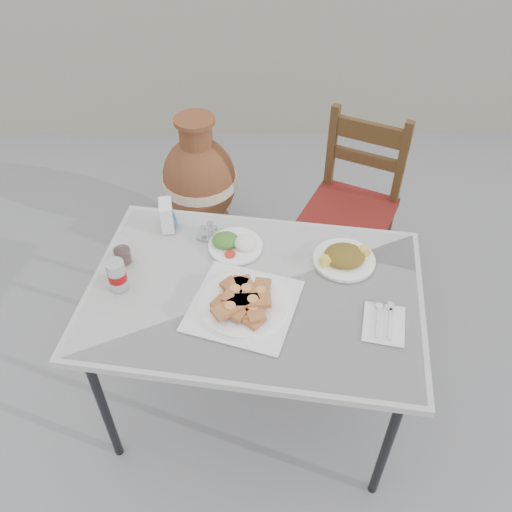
{
  "coord_description": "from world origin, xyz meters",
  "views": [
    {
      "loc": [
        0.17,
        -1.27,
        2.16
      ],
      "look_at": [
        0.18,
        0.11,
        0.85
      ],
      "focal_mm": 38.0,
      "sensor_mm": 36.0,
      "label": 1
    }
  ],
  "objects_px": {
    "cafe_table": "(255,299)",
    "terracotta_urn": "(200,181)",
    "condiment_caddy": "(210,233)",
    "chair": "(351,207)",
    "soda_can": "(117,275)",
    "napkin_holder": "(167,215)",
    "salad_rice_plate": "(235,243)",
    "salad_chopped_plate": "(344,257)",
    "cola_glass": "(122,253)",
    "pide_plate": "(243,299)"
  },
  "relations": [
    {
      "from": "cafe_table",
      "to": "terracotta_urn",
      "type": "relative_size",
      "value": 1.77
    },
    {
      "from": "condiment_caddy",
      "to": "chair",
      "type": "xyz_separation_m",
      "value": [
        0.66,
        0.51,
        -0.27
      ]
    },
    {
      "from": "soda_can",
      "to": "chair",
      "type": "relative_size",
      "value": 0.13
    },
    {
      "from": "napkin_holder",
      "to": "chair",
      "type": "bearing_deg",
      "value": 19.06
    },
    {
      "from": "salad_rice_plate",
      "to": "salad_chopped_plate",
      "type": "relative_size",
      "value": 0.9
    },
    {
      "from": "soda_can",
      "to": "chair",
      "type": "bearing_deg",
      "value": 38.78
    },
    {
      "from": "salad_rice_plate",
      "to": "napkin_holder",
      "type": "bearing_deg",
      "value": 155.78
    },
    {
      "from": "soda_can",
      "to": "cafe_table",
      "type": "bearing_deg",
      "value": -1.75
    },
    {
      "from": "terracotta_urn",
      "to": "napkin_holder",
      "type": "bearing_deg",
      "value": -92.6
    },
    {
      "from": "salad_rice_plate",
      "to": "terracotta_urn",
      "type": "bearing_deg",
      "value": 103.47
    },
    {
      "from": "cafe_table",
      "to": "condiment_caddy",
      "type": "relative_size",
      "value": 11.78
    },
    {
      "from": "terracotta_urn",
      "to": "salad_rice_plate",
      "type": "bearing_deg",
      "value": -76.53
    },
    {
      "from": "salad_rice_plate",
      "to": "chair",
      "type": "height_order",
      "value": "chair"
    },
    {
      "from": "chair",
      "to": "salad_chopped_plate",
      "type": "bearing_deg",
      "value": -76.51
    },
    {
      "from": "napkin_holder",
      "to": "condiment_caddy",
      "type": "xyz_separation_m",
      "value": [
        0.17,
        -0.06,
        -0.04
      ]
    },
    {
      "from": "salad_rice_plate",
      "to": "condiment_caddy",
      "type": "height_order",
      "value": "condiment_caddy"
    },
    {
      "from": "cafe_table",
      "to": "salad_chopped_plate",
      "type": "bearing_deg",
      "value": 23.01
    },
    {
      "from": "salad_rice_plate",
      "to": "cola_glass",
      "type": "relative_size",
      "value": 2.18
    },
    {
      "from": "cola_glass",
      "to": "chair",
      "type": "height_order",
      "value": "chair"
    },
    {
      "from": "napkin_holder",
      "to": "condiment_caddy",
      "type": "relative_size",
      "value": 1.06
    },
    {
      "from": "pide_plate",
      "to": "napkin_holder",
      "type": "xyz_separation_m",
      "value": [
        -0.31,
        0.43,
        0.03
      ]
    },
    {
      "from": "cola_glass",
      "to": "chair",
      "type": "bearing_deg",
      "value": 33.44
    },
    {
      "from": "salad_rice_plate",
      "to": "condiment_caddy",
      "type": "bearing_deg",
      "value": 148.66
    },
    {
      "from": "cafe_table",
      "to": "soda_can",
      "type": "distance_m",
      "value": 0.5
    },
    {
      "from": "pide_plate",
      "to": "condiment_caddy",
      "type": "distance_m",
      "value": 0.39
    },
    {
      "from": "cola_glass",
      "to": "soda_can",
      "type": "bearing_deg",
      "value": -86.52
    },
    {
      "from": "pide_plate",
      "to": "chair",
      "type": "bearing_deg",
      "value": 59.03
    },
    {
      "from": "pide_plate",
      "to": "salad_chopped_plate",
      "type": "relative_size",
      "value": 1.88
    },
    {
      "from": "pide_plate",
      "to": "salad_chopped_plate",
      "type": "bearing_deg",
      "value": 30.46
    },
    {
      "from": "cola_glass",
      "to": "cafe_table",
      "type": "bearing_deg",
      "value": -16.72
    },
    {
      "from": "salad_rice_plate",
      "to": "cola_glass",
      "type": "distance_m",
      "value": 0.43
    },
    {
      "from": "pide_plate",
      "to": "cola_glass",
      "type": "bearing_deg",
      "value": 153.54
    },
    {
      "from": "cafe_table",
      "to": "cola_glass",
      "type": "height_order",
      "value": "cola_glass"
    },
    {
      "from": "cafe_table",
      "to": "cola_glass",
      "type": "relative_size",
      "value": 13.48
    },
    {
      "from": "terracotta_urn",
      "to": "pide_plate",
      "type": "bearing_deg",
      "value": -78.05
    },
    {
      "from": "cafe_table",
      "to": "napkin_holder",
      "type": "distance_m",
      "value": 0.51
    },
    {
      "from": "cafe_table",
      "to": "soda_can",
      "type": "bearing_deg",
      "value": 178.25
    },
    {
      "from": "terracotta_urn",
      "to": "cola_glass",
      "type": "bearing_deg",
      "value": -99.86
    },
    {
      "from": "soda_can",
      "to": "cola_glass",
      "type": "height_order",
      "value": "soda_can"
    },
    {
      "from": "soda_can",
      "to": "terracotta_urn",
      "type": "height_order",
      "value": "soda_can"
    },
    {
      "from": "pide_plate",
      "to": "cafe_table",
      "type": "bearing_deg",
      "value": 63.64
    },
    {
      "from": "chair",
      "to": "cola_glass",
      "type": "bearing_deg",
      "value": -120.39
    },
    {
      "from": "salad_chopped_plate",
      "to": "soda_can",
      "type": "distance_m",
      "value": 0.84
    },
    {
      "from": "salad_rice_plate",
      "to": "condiment_caddy",
      "type": "xyz_separation_m",
      "value": [
        -0.1,
        0.06,
        0.0
      ]
    },
    {
      "from": "chair",
      "to": "terracotta_urn",
      "type": "xyz_separation_m",
      "value": [
        -0.8,
        0.41,
        -0.13
      ]
    },
    {
      "from": "salad_rice_plate",
      "to": "cola_glass",
      "type": "bearing_deg",
      "value": -169.59
    },
    {
      "from": "soda_can",
      "to": "napkin_holder",
      "type": "xyz_separation_m",
      "value": [
        0.14,
        0.33,
        -0.0
      ]
    },
    {
      "from": "pide_plate",
      "to": "cola_glass",
      "type": "relative_size",
      "value": 4.57
    },
    {
      "from": "cafe_table",
      "to": "salad_rice_plate",
      "type": "distance_m",
      "value": 0.25
    },
    {
      "from": "pide_plate",
      "to": "soda_can",
      "type": "xyz_separation_m",
      "value": [
        -0.45,
        0.09,
        0.03
      ]
    }
  ]
}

